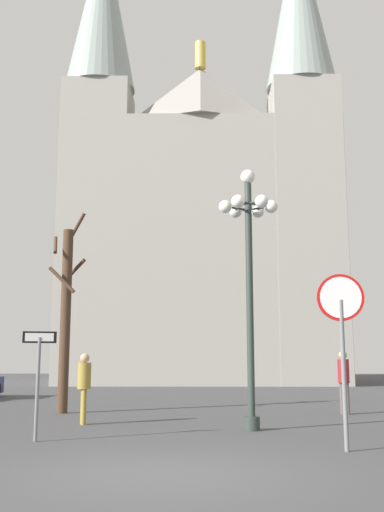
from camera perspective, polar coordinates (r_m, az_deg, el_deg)
The scene contains 8 objects.
ground_plane at distance 8.52m, azimuth -3.07°, elevation -20.12°, with size 120.00×120.00×0.00m, color #424244.
cathedral at distance 41.85m, azimuth 0.87°, elevation 2.27°, with size 18.09×14.06×32.45m.
stop_sign at distance 10.77m, azimuth 14.07°, elevation -6.32°, with size 0.83×0.08×3.01m.
one_way_arrow_sign at distance 12.03m, azimuth -14.44°, elevation -10.55°, with size 0.63×0.20×2.06m.
street_lamp at distance 13.74m, azimuth 5.46°, elevation -0.17°, with size 1.37×1.23×5.92m.
bare_tree at distance 18.21m, azimuth -11.96°, elevation -5.38°, with size 1.07×1.06×6.01m.
pedestrian_walking at distance 17.92m, azimuth 14.25°, elevation -10.97°, with size 0.32×0.32×1.77m.
pedestrian_standing at distance 14.93m, azimuth -10.24°, elevation -11.66°, with size 0.32×0.32×1.67m.
Camera 1 is at (0.56, -8.36, 1.52)m, focal length 41.99 mm.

